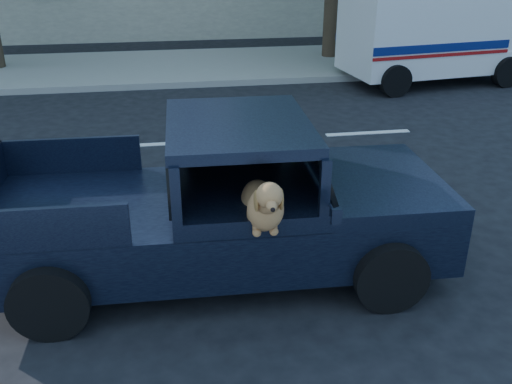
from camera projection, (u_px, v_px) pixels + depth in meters
ground at (147, 240)px, 6.97m from camera, size 120.00×120.00×0.00m
far_sidewalk at (152, 68)px, 15.18m from camera, size 60.00×4.00×0.15m
lane_stripes at (262, 139)px, 10.30m from camera, size 21.60×0.14×0.01m
pickup_truck at (211, 224)px, 6.13m from camera, size 4.85×2.51×1.72m
mail_truck at (431, 39)px, 13.67m from camera, size 4.53×2.69×2.36m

